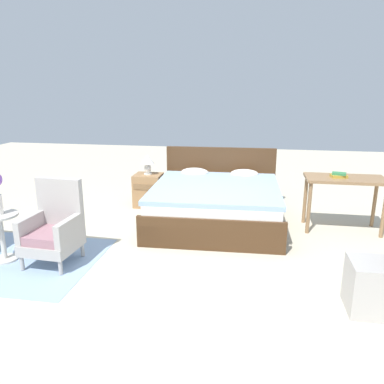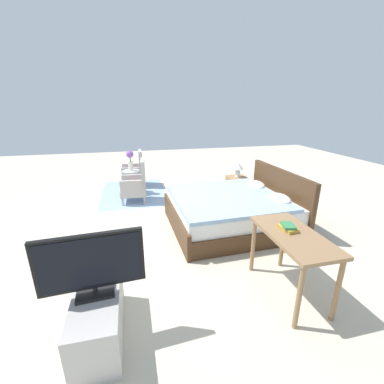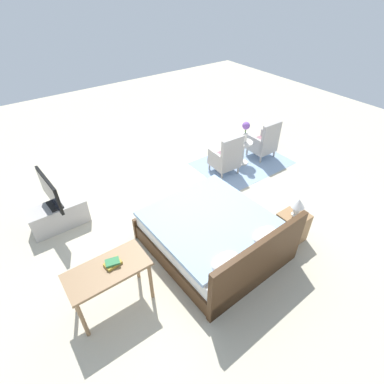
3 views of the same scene
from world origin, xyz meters
TOP-DOWN VIEW (x-y plane):
  - ground_plane at (0.00, 0.00)m, footprint 16.00×16.00m
  - floor_rug at (-2.01, -0.71)m, footprint 2.10×1.50m
  - bed at (0.23, 0.95)m, footprint 1.87×2.06m
  - armchair_by_window_right at (-1.41, -0.65)m, footprint 0.57×0.57m
  - side_table at (-2.01, -0.73)m, footprint 0.40×0.40m
  - nightstand at (-0.96, 1.53)m, footprint 0.44×0.41m
  - table_lamp at (-0.96, 1.53)m, footprint 0.22×0.22m
  - vanity_desk at (1.97, 0.93)m, footprint 1.04×0.52m
  - book_stack at (1.88, 0.91)m, footprint 0.22×0.16m

SIDE VIEW (x-z plane):
  - ground_plane at x=0.00m, z-range 0.00..0.00m
  - floor_rug at x=-2.01m, z-range 0.00..0.01m
  - nightstand at x=-0.96m, z-range 0.00..0.54m
  - bed at x=0.23m, z-range -0.18..0.78m
  - side_table at x=-2.01m, z-range 0.07..0.63m
  - armchair_by_window_right at x=-1.41m, z-range -0.08..0.84m
  - vanity_desk at x=1.97m, z-range 0.26..1.00m
  - table_lamp at x=-0.96m, z-range 0.59..0.92m
  - book_stack at x=1.88m, z-range 0.74..0.81m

